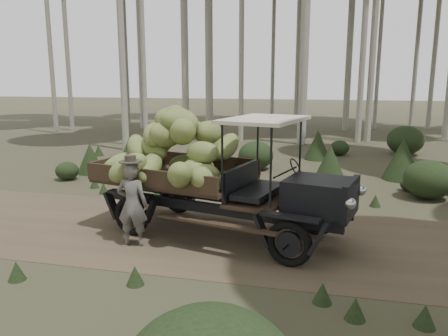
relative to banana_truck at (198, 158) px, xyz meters
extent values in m
plane|color=#473D2B|center=(-0.06, -0.08, -1.50)|extent=(120.00, 120.00, 0.00)
cube|color=brown|center=(-0.06, -0.08, -1.50)|extent=(70.00, 4.00, 0.01)
cube|color=black|center=(2.31, -0.50, -0.46)|extent=(1.24, 1.20, 0.57)
cube|color=black|center=(2.86, -0.63, -0.46)|extent=(0.35, 1.03, 0.64)
cube|color=black|center=(0.90, -0.15, -0.36)|extent=(0.43, 1.43, 0.57)
cube|color=#38281C|center=(-0.52, 0.19, -0.46)|extent=(3.26, 2.50, 0.08)
cube|color=#38281C|center=(-0.29, 1.10, -0.28)|extent=(2.84, 0.75, 0.33)
cube|color=#38281C|center=(-0.74, -0.71, -0.28)|extent=(2.84, 0.75, 0.33)
cube|color=#38281C|center=(-1.93, 0.54, -0.28)|extent=(0.50, 1.83, 0.33)
cube|color=beige|center=(1.33, -0.26, 0.80)|extent=(1.58, 2.00, 0.06)
cube|color=black|center=(0.64, 0.32, -0.86)|extent=(4.66, 1.23, 0.19)
cube|color=black|center=(0.45, -0.45, -0.86)|extent=(4.66, 1.23, 0.19)
torus|color=black|center=(2.30, 0.36, -1.11)|extent=(0.80, 0.33, 0.79)
torus|color=black|center=(1.91, -1.25, -1.11)|extent=(0.80, 0.33, 0.79)
torus|color=black|center=(-0.82, 1.12, -1.11)|extent=(0.80, 0.33, 0.79)
torus|color=black|center=(-1.22, -0.49, -1.11)|extent=(0.80, 0.33, 0.79)
sphere|color=beige|center=(3.05, -0.20, -0.41)|extent=(0.19, 0.19, 0.19)
sphere|color=beige|center=(2.83, -1.10, -0.41)|extent=(0.19, 0.19, 0.19)
ellipsoid|color=olive|center=(0.06, -0.35, -0.21)|extent=(0.96, 1.07, 0.63)
ellipsoid|color=olive|center=(-0.97, 0.07, 0.13)|extent=(0.86, 0.60, 0.55)
ellipsoid|color=olive|center=(-0.66, 0.01, 0.44)|extent=(0.82, 0.94, 0.66)
ellipsoid|color=olive|center=(-0.35, 0.17, 0.68)|extent=(1.02, 0.92, 0.63)
ellipsoid|color=olive|center=(-1.65, 0.06, -0.20)|extent=(0.99, 0.90, 0.68)
ellipsoid|color=olive|center=(0.19, -0.31, 0.17)|extent=(0.87, 0.73, 0.47)
ellipsoid|color=olive|center=(-0.28, -0.05, 0.52)|extent=(0.85, 1.01, 0.71)
ellipsoid|color=olive|center=(-0.43, 0.13, 0.70)|extent=(0.83, 0.59, 0.61)
ellipsoid|color=olive|center=(-0.04, -0.01, -0.20)|extent=(0.53, 0.89, 0.60)
ellipsoid|color=olive|center=(0.51, 0.34, 0.21)|extent=(0.51, 1.00, 0.66)
ellipsoid|color=olive|center=(-0.77, 0.08, 0.43)|extent=(0.57, 0.82, 0.62)
ellipsoid|color=olive|center=(-0.47, 0.34, 0.68)|extent=(0.58, 0.85, 0.58)
ellipsoid|color=olive|center=(0.37, -0.72, -0.21)|extent=(0.69, 0.88, 0.61)
ellipsoid|color=olive|center=(0.15, 0.67, 0.10)|extent=(0.92, 0.93, 0.65)
ellipsoid|color=olive|center=(-0.91, 0.07, 0.43)|extent=(0.61, 0.87, 0.66)
ellipsoid|color=olive|center=(-0.39, 0.04, 0.69)|extent=(0.90, 0.81, 0.60)
ellipsoid|color=olive|center=(-0.38, 0.46, -0.24)|extent=(0.89, 0.73, 0.52)
ellipsoid|color=olive|center=(-1.12, 0.94, 0.18)|extent=(0.84, 1.01, 0.76)
ellipsoid|color=olive|center=(0.11, 0.41, 0.45)|extent=(0.68, 0.87, 0.56)
ellipsoid|color=olive|center=(-0.56, 0.37, 0.77)|extent=(0.59, 0.82, 0.54)
ellipsoid|color=olive|center=(-0.84, -0.36, -0.15)|extent=(0.44, 0.98, 0.72)
ellipsoid|color=olive|center=(-1.32, 0.12, 0.17)|extent=(0.74, 0.93, 0.64)
ellipsoid|color=olive|center=(-0.53, 0.05, 0.47)|extent=(0.94, 0.72, 0.54)
ellipsoid|color=olive|center=(-0.64, 0.37, 0.72)|extent=(0.88, 0.86, 0.50)
ellipsoid|color=olive|center=(0.34, -0.65, -0.22)|extent=(0.99, 0.56, 0.72)
ellipsoid|color=olive|center=(0.24, 0.63, 0.15)|extent=(0.61, 0.86, 0.55)
ellipsoid|color=olive|center=(-0.40, 0.54, 0.48)|extent=(0.81, 0.43, 0.60)
ellipsoid|color=olive|center=(-1.15, -0.66, -0.11)|extent=(1.01, 0.81, 0.78)
ellipsoid|color=olive|center=(-0.04, -0.94, -0.13)|extent=(0.71, 0.95, 0.73)
imported|color=#595651|center=(-0.96, -0.95, -0.73)|extent=(0.59, 0.41, 1.55)
cylinder|color=#383227|center=(-0.96, -0.95, 0.07)|extent=(0.44, 0.44, 0.02)
cylinder|color=#383227|center=(-0.96, -0.95, 0.12)|extent=(0.22, 0.22, 0.12)
cylinder|color=#B2AD9E|center=(5.24, 20.26, 5.93)|extent=(0.23, 0.23, 14.87)
cylinder|color=#B2AD9E|center=(0.42, 21.41, 6.11)|extent=(0.40, 0.40, 15.21)
cylinder|color=#B2AD9E|center=(-1.46, 23.21, 6.75)|extent=(0.26, 0.26, 16.49)
ellipsoid|color=#233319|center=(4.68, 4.45, -1.30)|extent=(0.48, 0.48, 0.39)
cone|color=#233319|center=(-6.44, 7.62, -1.28)|extent=(0.40, 0.40, 0.44)
ellipsoid|color=#233319|center=(2.95, 9.92, -1.19)|extent=(0.75, 0.75, 0.60)
ellipsoid|color=#233319|center=(5.00, 3.74, -0.99)|extent=(1.24, 1.24, 0.99)
cone|color=#233319|center=(-5.01, 4.55, -1.01)|extent=(0.88, 0.88, 0.98)
ellipsoid|color=#233319|center=(-5.21, 3.53, -1.22)|extent=(0.69, 0.69, 0.55)
cone|color=#233319|center=(-3.40, 4.20, -0.82)|extent=(1.23, 1.23, 1.37)
cone|color=#233319|center=(2.10, 8.81, -0.94)|extent=(1.00, 1.00, 1.12)
cone|color=#233319|center=(-0.65, 7.99, -1.25)|extent=(0.45, 0.45, 0.51)
ellipsoid|color=#233319|center=(5.53, 10.72, -0.91)|extent=(1.44, 1.44, 1.15)
cone|color=#233319|center=(-2.13, 8.71, -1.25)|extent=(0.46, 0.46, 0.51)
cone|color=#233319|center=(4.69, 5.92, -0.86)|extent=(1.16, 1.16, 1.29)
ellipsoid|color=#233319|center=(0.12, 6.42, -1.01)|extent=(1.19, 1.19, 0.95)
cone|color=#233319|center=(2.56, 5.99, -1.01)|extent=(0.89, 0.89, 0.99)
ellipsoid|color=#233319|center=(-1.90, 8.46, -1.10)|extent=(0.99, 0.99, 0.79)
cone|color=#233319|center=(-0.29, 2.40, -1.35)|extent=(0.27, 0.27, 0.30)
cone|color=#233319|center=(3.63, 2.69, -1.35)|extent=(0.27, 0.27, 0.30)
cone|color=#233319|center=(-0.26, -2.43, -1.35)|extent=(0.27, 0.27, 0.30)
cone|color=#233319|center=(3.70, -2.66, -1.35)|extent=(0.27, 0.27, 0.30)
cone|color=#233319|center=(1.28, 2.33, -1.35)|extent=(0.27, 0.27, 0.30)
cone|color=#233319|center=(-2.08, -2.70, -1.35)|extent=(0.27, 0.27, 0.30)
cone|color=#233319|center=(1.32, 2.40, -1.35)|extent=(0.27, 0.27, 0.30)
cone|color=#233319|center=(-1.73, 2.09, -1.35)|extent=(0.27, 0.27, 0.30)
cone|color=#233319|center=(-3.89, 2.80, -1.35)|extent=(0.27, 0.27, 0.30)
cone|color=#233319|center=(2.46, -2.34, -1.35)|extent=(0.27, 0.27, 0.30)
cone|color=#233319|center=(2.88, -2.67, -1.35)|extent=(0.27, 0.27, 0.30)
cone|color=#233319|center=(-3.32, 2.28, -1.35)|extent=(0.27, 0.27, 0.30)
camera|label=1|loc=(2.42, -7.99, 1.51)|focal=35.00mm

